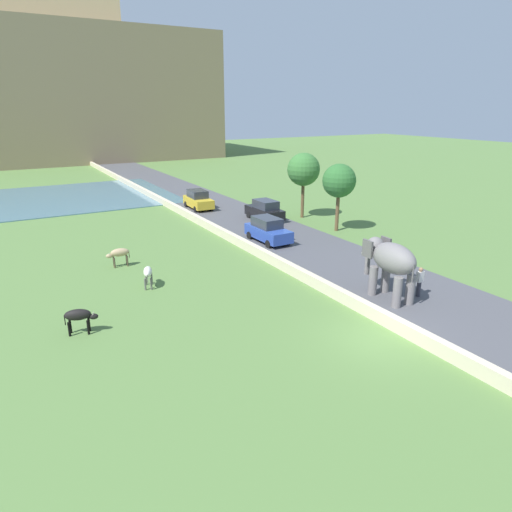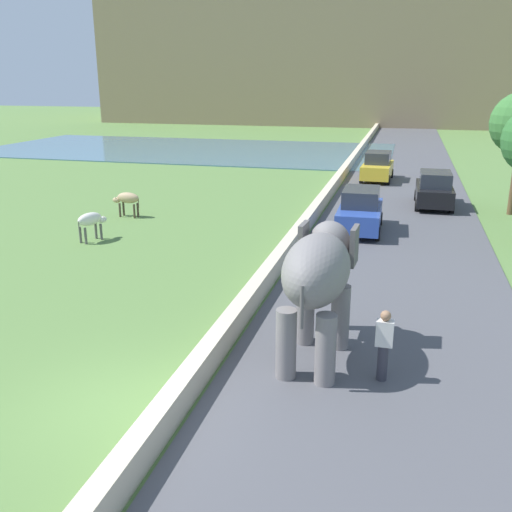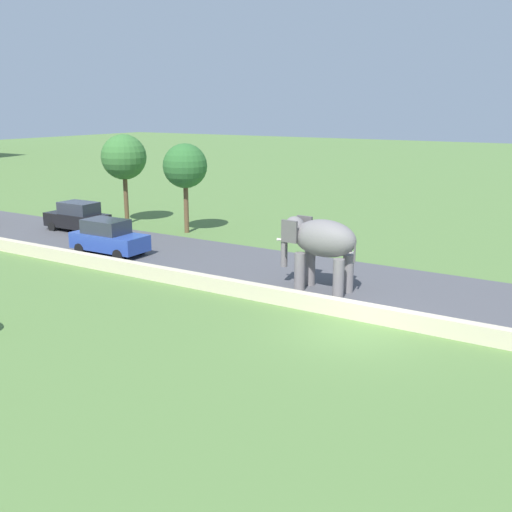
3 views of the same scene
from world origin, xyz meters
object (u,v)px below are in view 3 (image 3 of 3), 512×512
(person_beside_elephant, at_px, (349,265))
(car_blue, at_px, (109,237))
(car_black, at_px, (78,217))
(elephant, at_px, (320,243))

(person_beside_elephant, distance_m, car_blue, 12.50)
(car_black, bearing_deg, person_beside_elephant, -95.15)
(elephant, xyz_separation_m, person_beside_elephant, (1.51, -0.68, -1.16))
(person_beside_elephant, relative_size, car_blue, 0.40)
(elephant, xyz_separation_m, car_blue, (-0.01, 11.72, -1.14))
(person_beside_elephant, relative_size, car_black, 0.41)
(elephant, distance_m, car_blue, 11.78)
(person_beside_elephant, height_order, car_black, car_black)
(person_beside_elephant, distance_m, car_black, 18.17)
(person_beside_elephant, height_order, car_blue, car_blue)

